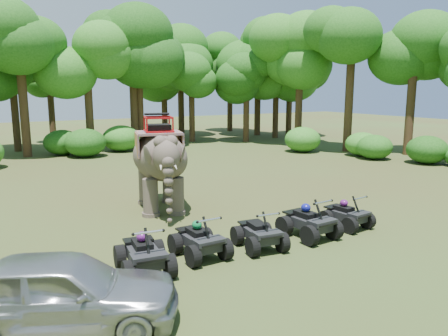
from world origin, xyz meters
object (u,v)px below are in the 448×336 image
(atv_1, at_px, (200,235))
(atv_3, at_px, (309,217))
(elephant, at_px, (160,162))
(atv_0, at_px, (144,249))
(parked_car, at_px, (61,291))
(atv_4, at_px, (347,211))
(atv_2, at_px, (259,229))

(atv_1, xyz_separation_m, atv_3, (3.73, -0.28, 0.03))
(elephant, relative_size, atv_0, 2.51)
(atv_0, xyz_separation_m, atv_3, (5.45, -0.02, 0.01))
(parked_car, xyz_separation_m, atv_4, (9.52, 1.82, -0.20))
(atv_1, relative_size, atv_2, 1.04)
(atv_0, xyz_separation_m, atv_1, (1.72, 0.25, -0.02))
(atv_3, relative_size, atv_4, 1.14)
(elephant, xyz_separation_m, atv_1, (-0.94, -5.20, -1.22))
(parked_car, xyz_separation_m, atv_1, (4.01, 1.96, -0.15))
(parked_car, height_order, atv_2, parked_car)
(elephant, height_order, atv_2, elephant)
(atv_0, bearing_deg, atv_3, 6.29)
(atv_0, xyz_separation_m, atv_2, (3.54, -0.04, -0.05))
(atv_3, bearing_deg, atv_1, 172.32)
(atv_1, relative_size, atv_4, 1.08)
(atv_0, relative_size, atv_2, 1.08)
(atv_0, bearing_deg, atv_1, 14.93)
(atv_1, bearing_deg, elephant, 78.10)
(elephant, bearing_deg, atv_0, -101.20)
(parked_car, xyz_separation_m, atv_2, (5.83, 1.67, -0.17))
(elephant, height_order, atv_0, elephant)
(atv_2, relative_size, atv_3, 0.92)
(atv_1, height_order, atv_2, atv_1)
(atv_4, bearing_deg, elephant, 124.38)
(parked_car, bearing_deg, atv_4, -55.24)
(atv_0, height_order, atv_3, atv_3)
(elephant, distance_m, parked_car, 8.78)
(parked_car, bearing_deg, atv_1, -39.95)
(atv_1, xyz_separation_m, atv_2, (1.82, -0.29, -0.02))
(elephant, height_order, atv_4, elephant)
(atv_0, distance_m, atv_1, 1.74)
(atv_2, height_order, atv_3, atv_3)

